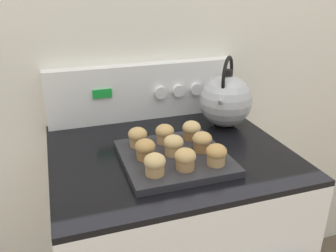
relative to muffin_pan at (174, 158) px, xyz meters
name	(u,v)px	position (x,y,z in m)	size (l,w,h in m)	color
wall_back	(140,47)	(0.01, 0.44, 0.26)	(8.00, 0.05, 2.40)	silver
control_panel	(145,91)	(0.01, 0.38, 0.10)	(0.74, 0.07, 0.22)	white
muffin_pan	(174,158)	(0.00, 0.00, 0.00)	(0.32, 0.32, 0.02)	#28282D
muffin_r0_c0	(155,164)	(-0.09, -0.09, 0.04)	(0.06, 0.06, 0.06)	tan
muffin_r0_c1	(185,159)	(0.00, -0.09, 0.04)	(0.06, 0.06, 0.06)	#A37A4C
muffin_r0_c2	(216,154)	(0.09, -0.09, 0.04)	(0.06, 0.06, 0.06)	tan
muffin_r1_c0	(145,149)	(-0.09, 0.00, 0.04)	(0.06, 0.06, 0.06)	olive
muffin_r1_c1	(174,145)	(0.00, 0.00, 0.04)	(0.06, 0.06, 0.06)	tan
muffin_r1_c2	(202,141)	(0.09, 0.00, 0.04)	(0.06, 0.06, 0.06)	olive
muffin_r2_c0	(138,137)	(-0.09, 0.09, 0.04)	(0.06, 0.06, 0.06)	#A37A4C
muffin_r2_c1	(165,133)	(0.00, 0.09, 0.04)	(0.06, 0.06, 0.06)	tan
muffin_r2_c2	(192,130)	(0.09, 0.09, 0.04)	(0.06, 0.06, 0.06)	olive
tea_kettle	(226,100)	(0.27, 0.21, 0.09)	(0.20, 0.21, 0.27)	#ADAFB5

